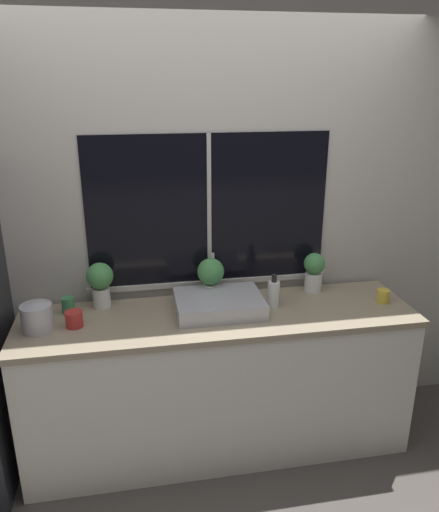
# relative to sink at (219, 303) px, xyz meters

# --- Properties ---
(ground_plane) EXTENTS (14.00, 14.00, 0.00)m
(ground_plane) POSITION_rel_sink_xyz_m (-0.01, -0.33, -0.94)
(ground_plane) COLOR #4C4742
(wall_back) EXTENTS (8.00, 0.09, 2.70)m
(wall_back) POSITION_rel_sink_xyz_m (-0.01, 0.32, 0.41)
(wall_back) COLOR #BCB7AD
(wall_back) RESTS_ON ground_plane
(counter) EXTENTS (2.26, 0.61, 0.90)m
(counter) POSITION_rel_sink_xyz_m (-0.01, -0.04, -0.49)
(counter) COLOR silver
(counter) RESTS_ON ground_plane
(sink) EXTENTS (0.50, 0.42, 0.28)m
(sink) POSITION_rel_sink_xyz_m (0.00, 0.00, 0.00)
(sink) COLOR #ADADB2
(sink) RESTS_ON counter
(potted_plant_left) EXTENTS (0.15, 0.15, 0.27)m
(potted_plant_left) POSITION_rel_sink_xyz_m (-0.66, 0.18, 0.11)
(potted_plant_left) COLOR white
(potted_plant_left) RESTS_ON counter
(potted_plant_center) EXTENTS (0.16, 0.16, 0.26)m
(potted_plant_center) POSITION_rel_sink_xyz_m (-0.02, 0.18, 0.11)
(potted_plant_center) COLOR white
(potted_plant_center) RESTS_ON counter
(potted_plant_right) EXTENTS (0.13, 0.13, 0.25)m
(potted_plant_right) POSITION_rel_sink_xyz_m (0.63, 0.18, 0.09)
(potted_plant_right) COLOR white
(potted_plant_right) RESTS_ON counter
(soap_bottle) EXTENTS (0.07, 0.07, 0.20)m
(soap_bottle) POSITION_rel_sink_xyz_m (0.32, 0.00, 0.04)
(soap_bottle) COLOR white
(soap_bottle) RESTS_ON counter
(mug_yellow) EXTENTS (0.07, 0.07, 0.08)m
(mug_yellow) POSITION_rel_sink_xyz_m (0.99, -0.06, -0.01)
(mug_yellow) COLOR gold
(mug_yellow) RESTS_ON counter
(mug_red) EXTENTS (0.09, 0.09, 0.09)m
(mug_red) POSITION_rel_sink_xyz_m (-0.80, -0.05, -0.00)
(mug_red) COLOR #B72D28
(mug_red) RESTS_ON counter
(mug_green) EXTENTS (0.07, 0.07, 0.10)m
(mug_green) POSITION_rel_sink_xyz_m (-0.85, 0.12, 0.00)
(mug_green) COLOR #38844C
(mug_green) RESTS_ON counter
(kettle) EXTENTS (0.16, 0.16, 0.16)m
(kettle) POSITION_rel_sink_xyz_m (-0.99, -0.06, 0.03)
(kettle) COLOR #B2B2B7
(kettle) RESTS_ON counter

